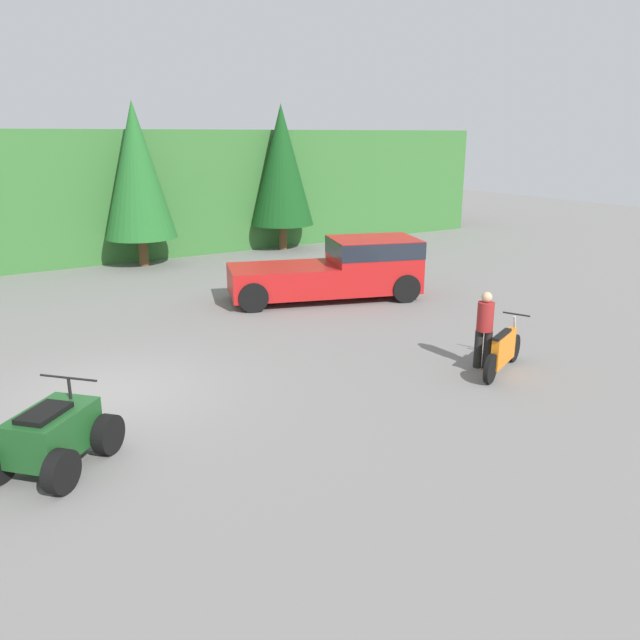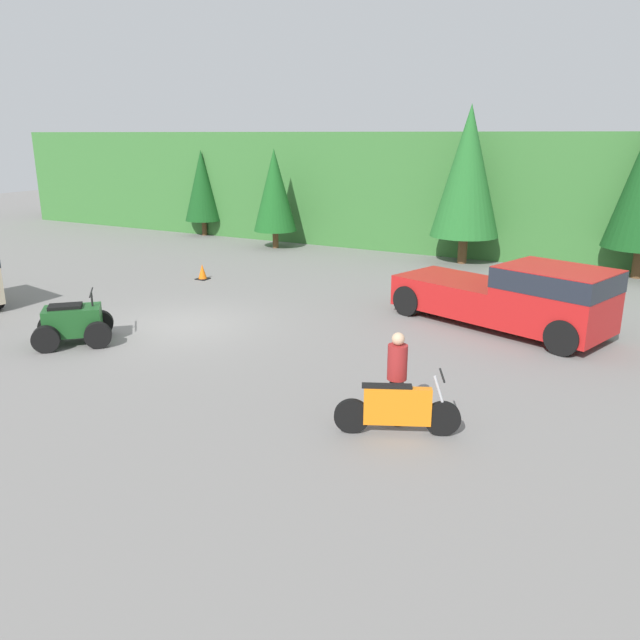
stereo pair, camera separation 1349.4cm
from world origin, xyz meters
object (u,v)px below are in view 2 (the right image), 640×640
at_px(quad_atv, 73,324).
at_px(rider_person, 397,375).
at_px(traffic_cone, 202,272).
at_px(dirt_bike, 397,409).
at_px(pickup_truck_red, 519,295).

bearing_deg(quad_atv, rider_person, -46.43).
height_order(rider_person, traffic_cone, rider_person).
bearing_deg(traffic_cone, quad_atv, -76.58).
bearing_deg(dirt_bike, traffic_cone, 118.58).
xyz_separation_m(dirt_bike, traffic_cone, (-10.63, 7.98, -0.21)).
distance_m(quad_atv, traffic_cone, 7.40).
bearing_deg(pickup_truck_red, traffic_cone, -166.40).
xyz_separation_m(dirt_bike, quad_atv, (-8.91, 0.78, 0.05)).
bearing_deg(traffic_cone, rider_person, -35.94).
xyz_separation_m(quad_atv, rider_person, (8.72, -0.37, 0.42)).
height_order(dirt_bike, rider_person, rider_person).
bearing_deg(quad_atv, traffic_cone, 59.46).
bearing_deg(pickup_truck_red, rider_person, -78.39).
bearing_deg(traffic_cone, dirt_bike, -36.89).
height_order(quad_atv, rider_person, rider_person).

